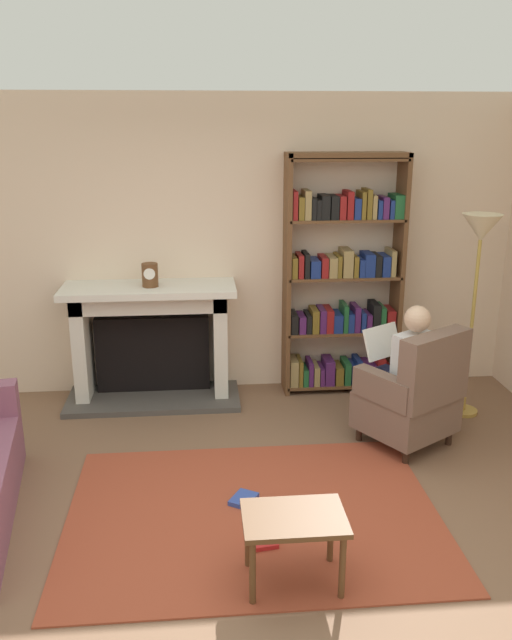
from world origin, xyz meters
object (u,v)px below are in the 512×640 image
Objects in this scene: side_table at (294,526)px; floor_lamp at (480,247)px; mantel_clock at (150,275)px; armchair_reading at (414,396)px; seated_reader at (403,367)px; fireplace at (152,338)px; bookshelf at (343,281)px.

side_table is 2.96m from floor_lamp.
mantel_clock is 0.21× the size of armchair_reading.
floor_lamp reaches higher than side_table.
floor_lamp is (0.72, 0.45, 0.85)m from seated_reader.
armchair_reading is at bearing -29.35° from fireplace.
armchair_reading reaches higher than side_table.
floor_lamp is at bearing -179.91° from seated_reader.
fireplace is 0.62m from mantel_clock.
seated_reader is (0.26, -1.09, -0.44)m from bookshelf.
mantel_clock is at bearing -175.52° from bookshelf.
fireplace is at bearing 108.92° from side_table.
seated_reader reaches higher than side_table.
mantel_clock reaches higher than fireplace.
armchair_reading is at bearing 52.61° from side_table.
fireplace is 2.83m from side_table.
seated_reader is at bearing 55.86° from side_table.
bookshelf is 1.21m from seated_reader.
floor_lamp is at bearing 48.70° from side_table.
fireplace is 2.93m from floor_lamp.
seated_reader is 1.20m from floor_lamp.
bookshelf reaches higher than floor_lamp.
fireplace is 2.37m from armchair_reading.
armchair_reading is 1.73× the size of side_table.
side_table is (-1.09, -1.60, -0.26)m from seated_reader.
seated_reader is 0.66× the size of floor_lamp.
bookshelf is 1.39m from armchair_reading.
floor_lamp is (2.72, -0.61, 0.90)m from fireplace.
side_table is 0.32× the size of floor_lamp.
bookshelf is 1.92× the size of seated_reader.
mantel_clock reaches higher than seated_reader.
bookshelf is at bearing -108.96° from seated_reader.
bookshelf is 3.92× the size of side_table.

